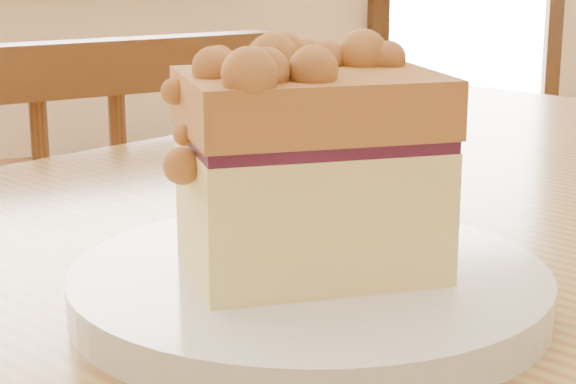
# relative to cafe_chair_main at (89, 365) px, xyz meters

# --- Properties ---
(cafe_chair_main) EXTENTS (0.44, 0.44, 0.84)m
(cafe_chair_main) POSITION_rel_cafe_chair_main_xyz_m (0.00, 0.00, 0.00)
(cafe_chair_main) COLOR brown
(cafe_chair_main) RESTS_ON ground
(plate) EXTENTS (0.24, 0.24, 0.02)m
(plate) POSITION_rel_cafe_chair_main_xyz_m (0.00, -0.70, 0.34)
(plate) COLOR white
(plate) RESTS_ON cafe_table_main
(cake_slice) EXTENTS (0.14, 0.10, 0.11)m
(cake_slice) POSITION_rel_cafe_chair_main_xyz_m (0.00, -0.70, 0.40)
(cake_slice) COLOR #FFF390
(cake_slice) RESTS_ON plate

